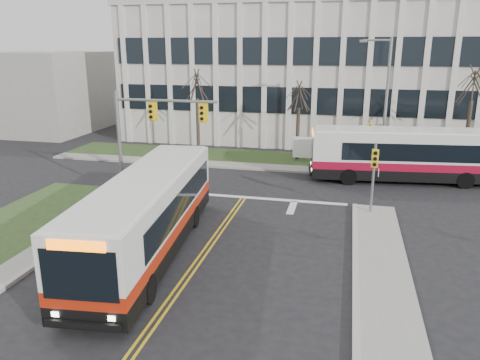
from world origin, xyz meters
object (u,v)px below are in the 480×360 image
(newspaper_box_blue, at_px, (47,240))
(directory_sign, at_px, (303,148))
(streetlight, at_px, (384,98))
(bus_main, at_px, (148,216))
(bus_cross, at_px, (410,156))

(newspaper_box_blue, bearing_deg, directory_sign, 54.13)
(newspaper_box_blue, bearing_deg, streetlight, 40.04)
(bus_main, bearing_deg, bus_cross, 43.71)
(directory_sign, bearing_deg, streetlight, -13.23)
(bus_main, bearing_deg, directory_sign, 69.07)
(streetlight, relative_size, newspaper_box_blue, 9.68)
(streetlight, distance_m, bus_cross, 4.51)
(directory_sign, bearing_deg, newspaper_box_blue, -116.71)
(directory_sign, height_order, newspaper_box_blue, directory_sign)
(bus_main, xyz_separation_m, bus_cross, (12.16, 14.18, 0.00))
(bus_main, height_order, newspaper_box_blue, bus_main)
(directory_sign, distance_m, bus_cross, 8.15)
(streetlight, relative_size, bus_cross, 0.72)
(bus_main, bearing_deg, streetlight, 52.03)
(directory_sign, relative_size, bus_main, 0.16)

